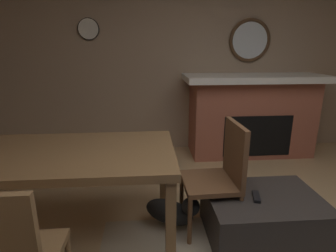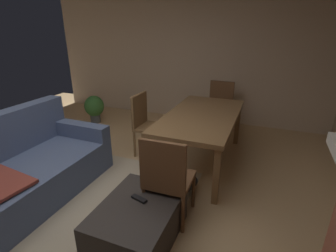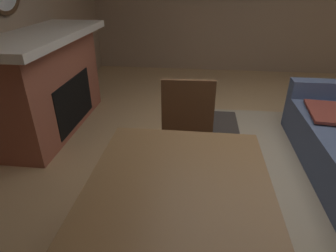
% 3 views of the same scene
% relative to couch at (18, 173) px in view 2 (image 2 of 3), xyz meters
% --- Properties ---
extents(floor, '(8.21, 8.21, 0.00)m').
position_rel_couch_xyz_m(floor, '(0.04, -0.87, -0.32)').
color(floor, tan).
extents(wall_right_window_side, '(0.12, 6.09, 2.85)m').
position_rel_couch_xyz_m(wall_right_window_side, '(3.46, -0.87, 1.10)').
color(wall_right_window_side, '#C4AA91').
rests_on(wall_right_window_side, ground).
extents(area_rug, '(2.60, 2.00, 0.01)m').
position_rel_couch_xyz_m(area_rug, '(-0.05, -0.80, -0.32)').
color(area_rug, tan).
rests_on(area_rug, ground).
extents(couch, '(2.00, 0.99, 0.94)m').
position_rel_couch_xyz_m(couch, '(0.00, 0.00, 0.00)').
color(couch, '#4C5B7F').
rests_on(couch, ground).
extents(ottoman_coffee_table, '(0.89, 0.66, 0.37)m').
position_rel_couch_xyz_m(ottoman_coffee_table, '(-0.05, -1.53, -0.14)').
color(ottoman_coffee_table, '#2D2826').
rests_on(ottoman_coffee_table, ground).
extents(tv_remote, '(0.09, 0.17, 0.02)m').
position_rel_couch_xyz_m(tv_remote, '(0.03, -1.51, 0.06)').
color(tv_remote, black).
rests_on(tv_remote, ottoman_coffee_table).
extents(dining_table, '(1.82, 0.93, 0.74)m').
position_rel_couch_xyz_m(dining_table, '(1.57, -1.68, 0.34)').
color(dining_table, brown).
rests_on(dining_table, ground).
extents(dining_chair_north, '(0.44, 0.44, 0.93)m').
position_rel_couch_xyz_m(dining_chair_north, '(1.57, -0.83, 0.20)').
color(dining_chair_north, brown).
rests_on(dining_chair_north, ground).
extents(dining_chair_east, '(0.46, 0.46, 0.93)m').
position_rel_couch_xyz_m(dining_chair_east, '(2.87, -1.69, 0.20)').
color(dining_chair_east, brown).
rests_on(dining_chair_east, ground).
extents(dining_chair_west, '(0.45, 0.45, 0.93)m').
position_rel_couch_xyz_m(dining_chair_west, '(0.27, -1.69, 0.20)').
color(dining_chair_west, brown).
rests_on(dining_chair_west, ground).
extents(potted_plant, '(0.39, 0.39, 0.56)m').
position_rel_couch_xyz_m(potted_plant, '(2.40, 0.76, -0.00)').
color(potted_plant, '#474C51').
rests_on(potted_plant, ground).
extents(small_dog, '(0.48, 0.41, 0.28)m').
position_rel_couch_xyz_m(small_dog, '(0.67, -1.69, -0.15)').
color(small_dog, black).
rests_on(small_dog, ground).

